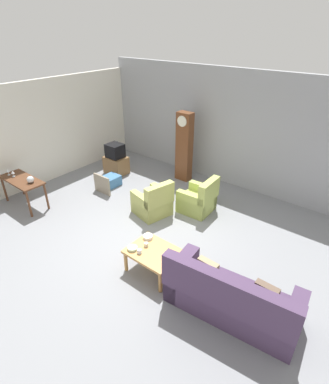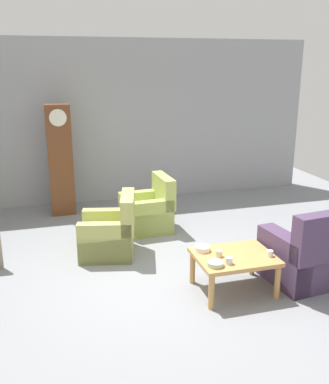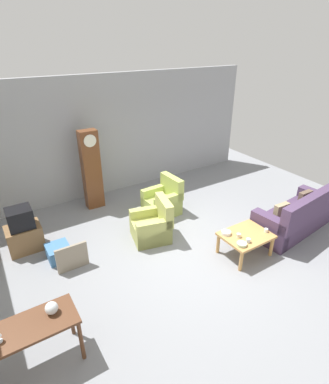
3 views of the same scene
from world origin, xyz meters
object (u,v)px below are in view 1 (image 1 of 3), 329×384
at_px(tv_crt, 115,151).
at_px(cup_blue_rimmed, 139,251).
at_px(cup_cream_tall, 146,245).
at_px(bowl_white_stacked, 148,237).
at_px(cup_white_porcelain, 166,263).
at_px(grandfather_clock, 184,147).
at_px(storage_box_blue, 111,181).
at_px(wine_glass_tall, 8,171).
at_px(tv_stand_cabinet, 116,165).
at_px(framed_picture_leaning, 102,184).
at_px(console_table_dark, 22,183).
at_px(couch_floral, 231,298).
at_px(bowl_shallow_green, 133,248).
at_px(coffee_table_wood, 154,254).
at_px(armchair_olive_far, 198,200).
at_px(wine_glass_mid, 13,173).
at_px(glass_dome_cloche, 30,179).
at_px(armchair_olive_near, 153,203).

distance_m(tv_crt, cup_blue_rimmed, 4.52).
height_order(cup_cream_tall, bowl_white_stacked, cup_cream_tall).
bearing_deg(cup_blue_rimmed, cup_white_porcelain, 5.97).
xyz_separation_m(grandfather_clock, storage_box_blue, (-1.39, -1.67, -0.88)).
relative_size(tv_crt, cup_blue_rimmed, 5.77).
relative_size(storage_box_blue, wine_glass_tall, 2.76).
bearing_deg(cup_cream_tall, wine_glass_tall, -175.65).
xyz_separation_m(tv_stand_cabinet, framed_picture_leaning, (0.64, -1.14, -0.00)).
bearing_deg(grandfather_clock, console_table_dark, -121.26).
height_order(grandfather_clock, framed_picture_leaning, grandfather_clock).
bearing_deg(couch_floral, cup_cream_tall, 179.83).
relative_size(cup_white_porcelain, bowl_shallow_green, 0.40).
relative_size(couch_floral, cup_blue_rimmed, 26.21).
bearing_deg(bowl_white_stacked, coffee_table_wood, -33.39).
relative_size(framed_picture_leaning, wine_glass_tall, 3.50).
bearing_deg(console_table_dark, armchair_olive_far, 35.03).
height_order(framed_picture_leaning, wine_glass_mid, wine_glass_mid).
distance_m(grandfather_clock, wine_glass_mid, 4.62).
bearing_deg(wine_glass_tall, bowl_shallow_green, 1.46).
distance_m(couch_floral, armchair_olive_far, 3.12).
bearing_deg(framed_picture_leaning, coffee_table_wood, -24.55).
bearing_deg(console_table_dark, tv_stand_cabinet, 81.60).
distance_m(glass_dome_cloche, cup_white_porcelain, 4.20).
distance_m(cup_blue_rimmed, wine_glass_mid, 4.28).
xyz_separation_m(cup_blue_rimmed, bowl_shallow_green, (-0.17, -0.00, -0.01)).
xyz_separation_m(console_table_dark, wine_glass_tall, (-0.46, -0.08, 0.22)).
xyz_separation_m(couch_floral, glass_dome_cloche, (-5.38, -0.20, 0.48)).
relative_size(tv_stand_cabinet, tv_crt, 1.42).
xyz_separation_m(armchair_olive_far, grandfather_clock, (-1.34, 1.23, 0.72)).
bearing_deg(cup_blue_rimmed, grandfather_clock, 114.23).
xyz_separation_m(console_table_dark, bowl_shallow_green, (3.81, 0.03, -0.14)).
bearing_deg(tv_crt, wine_glass_tall, -106.90).
height_order(grandfather_clock, glass_dome_cloche, grandfather_clock).
relative_size(armchair_olive_far, grandfather_clock, 0.45).
xyz_separation_m(console_table_dark, framed_picture_leaning, (1.05, 1.66, -0.38)).
relative_size(armchair_olive_far, bowl_white_stacked, 4.83).
distance_m(cup_white_porcelain, bowl_shallow_green, 0.74).
bearing_deg(bowl_shallow_green, glass_dome_cloche, 179.64).
bearing_deg(cup_blue_rimmed, bowl_white_stacked, 111.85).
distance_m(storage_box_blue, glass_dome_cloche, 2.24).
xyz_separation_m(grandfather_clock, tv_crt, (-1.89, -0.99, -0.27)).
height_order(console_table_dark, cup_cream_tall, console_table_dark).
distance_m(armchair_olive_far, storage_box_blue, 2.77).
xyz_separation_m(couch_floral, cup_white_porcelain, (-1.19, -0.16, 0.16)).
bearing_deg(coffee_table_wood, storage_box_blue, 149.95).
distance_m(armchair_olive_near, wine_glass_tall, 3.82).
relative_size(tv_stand_cabinet, cup_cream_tall, 8.06).
distance_m(couch_floral, bowl_white_stacked, 1.95).
bearing_deg(grandfather_clock, cup_blue_rimmed, -65.77).
distance_m(armchair_olive_near, glass_dome_cloche, 3.05).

